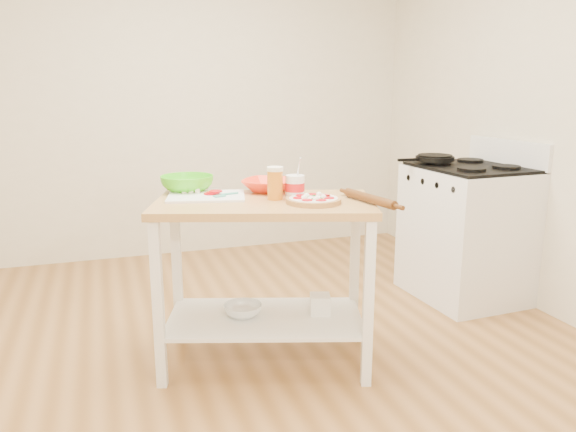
{
  "coord_description": "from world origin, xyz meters",
  "views": [
    {
      "loc": [
        -0.74,
        -2.7,
        1.48
      ],
      "look_at": [
        0.16,
        -0.02,
        0.82
      ],
      "focal_mm": 35.0,
      "sensor_mm": 36.0,
      "label": 1
    }
  ],
  "objects_px": {
    "knife": "(189,189)",
    "green_bowl": "(187,184)",
    "prep_island": "(264,248)",
    "gas_stove": "(466,232)",
    "orange_bowl": "(269,185)",
    "pizza": "(313,200)",
    "yogurt_tub": "(295,187)",
    "rolling_pin": "(370,199)",
    "cutting_board": "(206,196)",
    "shelf_glass_bowl": "(243,310)",
    "beer_pint": "(275,183)",
    "shelf_bin": "(320,304)",
    "spatula": "(225,195)",
    "skillet": "(434,159)"
  },
  "relations": [
    {
      "from": "knife",
      "to": "green_bowl",
      "type": "relative_size",
      "value": 0.93
    },
    {
      "from": "prep_island",
      "to": "gas_stove",
      "type": "height_order",
      "value": "gas_stove"
    },
    {
      "from": "knife",
      "to": "orange_bowl",
      "type": "xyz_separation_m",
      "value": [
        0.43,
        -0.11,
        0.02
      ]
    },
    {
      "from": "prep_island",
      "to": "gas_stove",
      "type": "distance_m",
      "value": 1.71
    },
    {
      "from": "gas_stove",
      "to": "orange_bowl",
      "type": "distance_m",
      "value": 1.62
    },
    {
      "from": "orange_bowl",
      "to": "green_bowl",
      "type": "xyz_separation_m",
      "value": [
        -0.43,
        0.13,
        0.01
      ]
    },
    {
      "from": "pizza",
      "to": "yogurt_tub",
      "type": "relative_size",
      "value": 1.28
    },
    {
      "from": "yogurt_tub",
      "to": "rolling_pin",
      "type": "height_order",
      "value": "yogurt_tub"
    },
    {
      "from": "cutting_board",
      "to": "shelf_glass_bowl",
      "type": "distance_m",
      "value": 0.65
    },
    {
      "from": "orange_bowl",
      "to": "rolling_pin",
      "type": "distance_m",
      "value": 0.62
    },
    {
      "from": "cutting_board",
      "to": "yogurt_tub",
      "type": "height_order",
      "value": "yogurt_tub"
    },
    {
      "from": "gas_stove",
      "to": "prep_island",
      "type": "bearing_deg",
      "value": -165.52
    },
    {
      "from": "green_bowl",
      "to": "beer_pint",
      "type": "bearing_deg",
      "value": -41.78
    },
    {
      "from": "knife",
      "to": "orange_bowl",
      "type": "bearing_deg",
      "value": -12.08
    },
    {
      "from": "gas_stove",
      "to": "shelf_bin",
      "type": "distance_m",
      "value": 1.44
    },
    {
      "from": "spatula",
      "to": "orange_bowl",
      "type": "relative_size",
      "value": 0.52
    },
    {
      "from": "gas_stove",
      "to": "shelf_bin",
      "type": "bearing_deg",
      "value": -159.95
    },
    {
      "from": "pizza",
      "to": "orange_bowl",
      "type": "height_order",
      "value": "orange_bowl"
    },
    {
      "from": "gas_stove",
      "to": "beer_pint",
      "type": "height_order",
      "value": "gas_stove"
    },
    {
      "from": "cutting_board",
      "to": "rolling_pin",
      "type": "height_order",
      "value": "rolling_pin"
    },
    {
      "from": "prep_island",
      "to": "beer_pint",
      "type": "height_order",
      "value": "beer_pint"
    },
    {
      "from": "prep_island",
      "to": "shelf_bin",
      "type": "xyz_separation_m",
      "value": [
        0.3,
        -0.05,
        -0.33
      ]
    },
    {
      "from": "knife",
      "to": "yogurt_tub",
      "type": "bearing_deg",
      "value": -32.0
    },
    {
      "from": "shelf_glass_bowl",
      "to": "cutting_board",
      "type": "bearing_deg",
      "value": 138.38
    },
    {
      "from": "cutting_board",
      "to": "spatula",
      "type": "bearing_deg",
      "value": -15.83
    },
    {
      "from": "spatula",
      "to": "orange_bowl",
      "type": "distance_m",
      "value": 0.29
    },
    {
      "from": "prep_island",
      "to": "yogurt_tub",
      "type": "relative_size",
      "value": 5.74
    },
    {
      "from": "cutting_board",
      "to": "knife",
      "type": "xyz_separation_m",
      "value": [
        -0.07,
        0.16,
        0.01
      ]
    },
    {
      "from": "gas_stove",
      "to": "cutting_board",
      "type": "bearing_deg",
      "value": -173.16
    },
    {
      "from": "prep_island",
      "to": "beer_pint",
      "type": "relative_size",
      "value": 7.34
    },
    {
      "from": "yogurt_tub",
      "to": "prep_island",
      "type": "bearing_deg",
      "value": -178.74
    },
    {
      "from": "beer_pint",
      "to": "orange_bowl",
      "type": "bearing_deg",
      "value": 81.73
    },
    {
      "from": "skillet",
      "to": "yogurt_tub",
      "type": "relative_size",
      "value": 1.96
    },
    {
      "from": "knife",
      "to": "rolling_pin",
      "type": "height_order",
      "value": "rolling_pin"
    },
    {
      "from": "skillet",
      "to": "shelf_glass_bowl",
      "type": "distance_m",
      "value": 1.82
    },
    {
      "from": "gas_stove",
      "to": "rolling_pin",
      "type": "height_order",
      "value": "gas_stove"
    },
    {
      "from": "skillet",
      "to": "rolling_pin",
      "type": "bearing_deg",
      "value": -135.52
    },
    {
      "from": "skillet",
      "to": "shelf_bin",
      "type": "relative_size",
      "value": 3.98
    },
    {
      "from": "knife",
      "to": "orange_bowl",
      "type": "distance_m",
      "value": 0.44
    },
    {
      "from": "beer_pint",
      "to": "shelf_bin",
      "type": "height_order",
      "value": "beer_pint"
    },
    {
      "from": "beer_pint",
      "to": "knife",
      "type": "bearing_deg",
      "value": 139.39
    },
    {
      "from": "gas_stove",
      "to": "cutting_board",
      "type": "distance_m",
      "value": 1.96
    },
    {
      "from": "pizza",
      "to": "orange_bowl",
      "type": "relative_size",
      "value": 0.99
    },
    {
      "from": "shelf_glass_bowl",
      "to": "yogurt_tub",
      "type": "bearing_deg",
      "value": -8.66
    },
    {
      "from": "skillet",
      "to": "green_bowl",
      "type": "bearing_deg",
      "value": -169.2
    },
    {
      "from": "rolling_pin",
      "to": "gas_stove",
      "type": "bearing_deg",
      "value": 32.95
    },
    {
      "from": "gas_stove",
      "to": "beer_pint",
      "type": "distance_m",
      "value": 1.71
    },
    {
      "from": "pizza",
      "to": "cutting_board",
      "type": "distance_m",
      "value": 0.58
    },
    {
      "from": "orange_bowl",
      "to": "beer_pint",
      "type": "bearing_deg",
      "value": -98.27
    },
    {
      "from": "prep_island",
      "to": "spatula",
      "type": "xyz_separation_m",
      "value": [
        -0.18,
        0.13,
        0.27
      ]
    }
  ]
}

